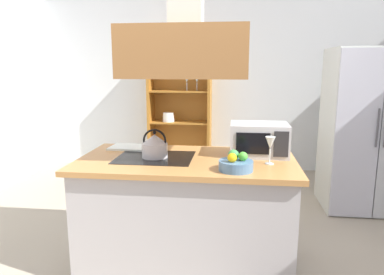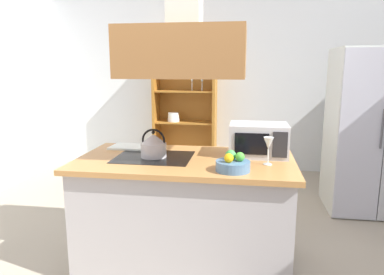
{
  "view_description": "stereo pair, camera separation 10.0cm",
  "coord_description": "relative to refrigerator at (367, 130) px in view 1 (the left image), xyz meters",
  "views": [
    {
      "loc": [
        0.13,
        -2.72,
        1.61
      ],
      "look_at": [
        -0.24,
        0.34,
        1.0
      ],
      "focal_mm": 33.59,
      "sensor_mm": 36.0,
      "label": 1
    },
    {
      "loc": [
        0.23,
        -2.7,
        1.61
      ],
      "look_at": [
        -0.24,
        0.34,
        1.0
      ],
      "focal_mm": 33.59,
      "sensor_mm": 36.0,
      "label": 2
    }
  ],
  "objects": [
    {
      "name": "dish_cabinet",
      "position": [
        -2.34,
        1.31,
        -0.05
      ],
      "size": [
        0.96,
        0.4,
        1.91
      ],
      "color": "#A46724",
      "rests_on": "ground"
    },
    {
      "name": "fruit_bowl",
      "position": [
        -1.47,
        -1.76,
        0.04
      ],
      "size": [
        0.24,
        0.24,
        0.14
      ],
      "color": "#4C7299",
      "rests_on": "kitchen_island"
    },
    {
      "name": "range_hood",
      "position": [
        -1.85,
        -1.48,
        0.9
      ],
      "size": [
        0.9,
        0.7,
        1.17
      ],
      "color": "#966335"
    },
    {
      "name": "refrigerator",
      "position": [
        0.0,
        0.0,
        0.0
      ],
      "size": [
        0.9,
        0.77,
        1.81
      ],
      "color": "#B7BDB5",
      "rests_on": "ground"
    },
    {
      "name": "cutting_board",
      "position": [
        -2.4,
        -1.18,
        0.0
      ],
      "size": [
        0.35,
        0.26,
        0.02
      ],
      "primitive_type": "cube",
      "rotation": [
        0.0,
        0.0,
        -0.06
      ],
      "color": "white",
      "rests_on": "kitchen_island"
    },
    {
      "name": "kitchen_island",
      "position": [
        -1.85,
        -1.48,
        -0.45
      ],
      "size": [
        1.7,
        0.94,
        0.9
      ],
      "color": "#B1ACAC",
      "rests_on": "ground"
    },
    {
      "name": "wall_back",
      "position": [
        -1.61,
        1.53,
        0.44
      ],
      "size": [
        6.0,
        0.12,
        2.7
      ],
      "primitive_type": "cube",
      "color": "silver",
      "rests_on": "ground"
    },
    {
      "name": "ground_plane",
      "position": [
        -1.61,
        -1.47,
        -0.91
      ],
      "size": [
        7.8,
        7.8,
        0.0
      ],
      "primitive_type": "plane",
      "color": "gray"
    },
    {
      "name": "kettle",
      "position": [
        -2.11,
        -1.48,
        0.09
      ],
      "size": [
        0.2,
        0.2,
        0.23
      ],
      "color": "silver",
      "rests_on": "kitchen_island"
    },
    {
      "name": "microwave",
      "position": [
        -1.29,
        -1.29,
        0.12
      ],
      "size": [
        0.46,
        0.35,
        0.26
      ],
      "color": "#B7BABF",
      "rests_on": "kitchen_island"
    },
    {
      "name": "wine_glass_on_counter",
      "position": [
        -1.22,
        -1.56,
        0.14
      ],
      "size": [
        0.08,
        0.08,
        0.21
      ],
      "color": "silver",
      "rests_on": "kitchen_island"
    }
  ]
}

